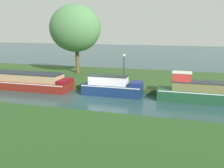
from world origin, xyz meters
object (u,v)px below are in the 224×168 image
Objects in this scene: maroon_narrowboat at (24,81)px; willow_tree_left at (75,28)px; navy_cruiser at (112,87)px; lamp_post at (124,65)px; forest_barge at (222,94)px; mooring_post_near at (43,78)px.

willow_tree_left reaches higher than maroon_narrowboat.
willow_tree_left is at bearing 133.68° from navy_cruiser.
lamp_post is (6.05, -3.13, -3.14)m from willow_tree_left.
willow_tree_left is (-5.78, 6.06, 4.51)m from navy_cruiser.
forest_barge reaches higher than navy_cruiser.
willow_tree_left is 2.80× the size of lamp_post.
forest_barge is 16.84× the size of mooring_post_near.
willow_tree_left is 6.58m from mooring_post_near.
forest_barge reaches higher than maroon_narrowboat.
lamp_post is 4.63× the size of mooring_post_near.
forest_barge is at bearing -20.52° from lamp_post.
maroon_narrowboat is at bearing 180.00° from navy_cruiser.
maroon_narrowboat is 1.81m from mooring_post_near.
forest_barge is 1.02× the size of maroon_narrowboat.
forest_barge reaches higher than mooring_post_near.
maroon_narrowboat is at bearing 180.00° from forest_barge.
forest_barge is 8.08m from navy_cruiser.
maroon_narrowboat is at bearing -111.31° from willow_tree_left.
lamp_post is at bearing -27.37° from willow_tree_left.
navy_cruiser is at bearing -95.22° from lamp_post.
maroon_narrowboat is 8.15m from navy_cruiser.
maroon_narrowboat is 1.95× the size of navy_cruiser.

